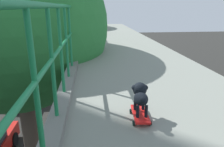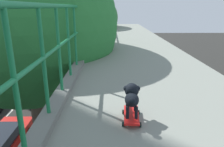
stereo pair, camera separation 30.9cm
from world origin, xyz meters
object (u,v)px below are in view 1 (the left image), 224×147
car_black_seventh (29,92)px  city_bus (21,51)px  toy_skateboard (140,114)px  small_dog (140,95)px

car_black_seventh → city_bus: size_ratio=0.43×
city_bus → toy_skateboard: bearing=-69.0°
car_black_seventh → small_dog: bearing=-67.6°
car_black_seventh → toy_skateboard: size_ratio=9.69×
small_dog → toy_skateboard: bearing=-94.4°
car_black_seventh → toy_skateboard: 15.36m
car_black_seventh → toy_skateboard: (5.51, -13.39, 5.12)m
car_black_seventh → toy_skateboard: bearing=-67.6°
city_bus → car_black_seventh: bearing=-70.8°
car_black_seventh → city_bus: 11.44m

